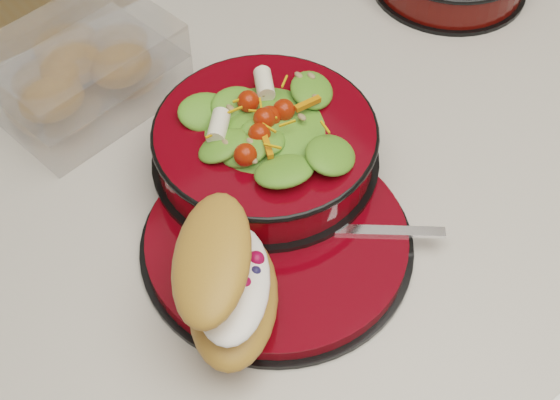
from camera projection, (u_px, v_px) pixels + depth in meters
island_counter at (254, 387)px, 1.18m from camera, size 1.24×0.74×0.90m
dinner_plate at (278, 240)px, 0.79m from camera, size 0.28×0.28×0.02m
salad_bowl at (265, 137)px, 0.82m from camera, size 0.25×0.25×0.10m
croissant at (229, 280)px, 0.70m from camera, size 0.16×0.18×0.09m
fork at (359, 230)px, 0.78m from camera, size 0.13×0.12×0.00m
pastry_box at (84, 71)px, 0.90m from camera, size 0.22×0.17×0.09m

